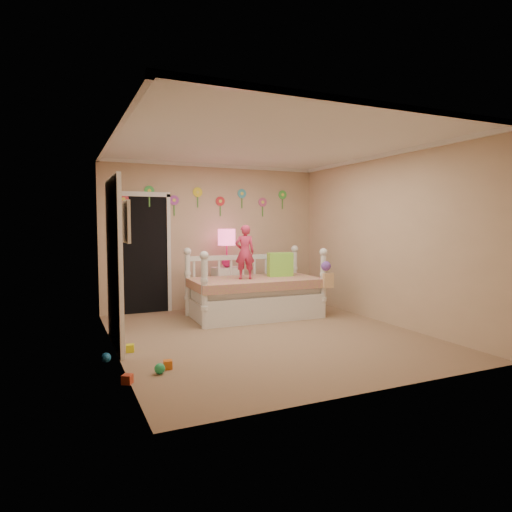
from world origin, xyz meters
name	(u,v)px	position (x,y,z in m)	size (l,w,h in m)	color
floor	(267,335)	(0.00, 0.00, 0.00)	(4.00, 4.50, 0.01)	#7F684C
ceiling	(268,143)	(0.00, 0.00, 2.60)	(4.00, 4.50, 0.01)	white
back_wall	(214,236)	(0.00, 2.25, 1.30)	(4.00, 0.01, 2.60)	tan
left_wall	(113,243)	(-2.00, 0.00, 1.30)	(0.01, 4.50, 2.60)	tan
right_wall	(384,239)	(2.00, 0.00, 1.30)	(0.01, 4.50, 2.60)	tan
crown_molding	(268,146)	(0.00, 0.00, 2.57)	(4.00, 4.50, 0.06)	white
daybed	(255,282)	(0.34, 1.18, 0.57)	(2.12, 1.14, 1.15)	white
pillow_turquoise	(276,265)	(0.87, 1.47, 0.82)	(0.36, 0.13, 0.36)	#23B0A4
pillow_lime	(280,264)	(0.84, 1.25, 0.84)	(0.43, 0.16, 0.40)	#8CE646
child	(245,252)	(0.14, 1.13, 1.08)	(0.32, 0.21, 0.87)	#D53058
nightstand	(227,289)	(0.12, 1.90, 0.38)	(0.46, 0.35, 0.76)	white
table_lamp	(227,242)	(0.12, 1.90, 1.21)	(0.31, 0.31, 0.68)	#F62076
closet_doorway	(145,253)	(-1.25, 2.23, 1.03)	(0.90, 0.04, 2.07)	black
flower_decals	(209,201)	(-0.09, 2.24, 1.94)	(3.40, 0.02, 0.50)	#B2668C
mirror_closet	(114,263)	(-1.96, 0.30, 1.05)	(0.07, 1.30, 2.10)	white
wall_picture	(127,222)	(-1.97, -0.90, 1.55)	(0.05, 0.34, 0.42)	white
hanging_bag	(326,275)	(1.35, 0.60, 0.70)	(0.20, 0.16, 0.36)	beige
toy_scatter	(146,359)	(-1.75, -0.59, 0.06)	(0.80, 1.30, 0.11)	#996666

